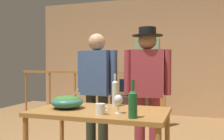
{
  "coord_description": "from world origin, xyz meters",
  "views": [
    {
      "loc": [
        0.95,
        -3.01,
        1.21
      ],
      "look_at": [
        0.07,
        -0.31,
        1.14
      ],
      "focal_mm": 40.83,
      "sensor_mm": 36.0,
      "label": 1
    }
  ],
  "objects_px": {
    "salad_bowl": "(67,101)",
    "wine_bottle_clear": "(115,92)",
    "wine_glass": "(118,100)",
    "stair_railing": "(111,89)",
    "person_standing_left": "(97,84)",
    "framed_picture": "(147,50)",
    "serving_table": "(100,118)",
    "mug_white": "(101,109)",
    "person_standing_right": "(147,83)",
    "wine_bottle_green": "(133,103)",
    "flat_screen_tv": "(131,86)",
    "tv_console": "(131,106)"
  },
  "relations": [
    {
      "from": "framed_picture",
      "to": "serving_table",
      "type": "bearing_deg",
      "value": -86.56
    },
    {
      "from": "wine_bottle_green",
      "to": "person_standing_right",
      "type": "bearing_deg",
      "value": 93.64
    },
    {
      "from": "framed_picture",
      "to": "mug_white",
      "type": "distance_m",
      "value": 4.05
    },
    {
      "from": "serving_table",
      "to": "mug_white",
      "type": "distance_m",
      "value": 0.27
    },
    {
      "from": "serving_table",
      "to": "flat_screen_tv",
      "type": "bearing_deg",
      "value": 98.97
    },
    {
      "from": "stair_railing",
      "to": "person_standing_left",
      "type": "bearing_deg",
      "value": -77.45
    },
    {
      "from": "salad_bowl",
      "to": "mug_white",
      "type": "distance_m",
      "value": 0.47
    },
    {
      "from": "wine_bottle_green",
      "to": "wine_bottle_clear",
      "type": "relative_size",
      "value": 0.92
    },
    {
      "from": "serving_table",
      "to": "wine_bottle_clear",
      "type": "bearing_deg",
      "value": 71.78
    },
    {
      "from": "flat_screen_tv",
      "to": "person_standing_right",
      "type": "bearing_deg",
      "value": -72.01
    },
    {
      "from": "flat_screen_tv",
      "to": "stair_railing",
      "type": "bearing_deg",
      "value": -102.3
    },
    {
      "from": "mug_white",
      "to": "person_standing_left",
      "type": "bearing_deg",
      "value": 113.25
    },
    {
      "from": "salad_bowl",
      "to": "mug_white",
      "type": "bearing_deg",
      "value": -23.57
    },
    {
      "from": "flat_screen_tv",
      "to": "person_standing_left",
      "type": "bearing_deg",
      "value": -85.46
    },
    {
      "from": "tv_console",
      "to": "salad_bowl",
      "type": "relative_size",
      "value": 2.78
    },
    {
      "from": "wine_glass",
      "to": "wine_bottle_clear",
      "type": "bearing_deg",
      "value": 111.66
    },
    {
      "from": "framed_picture",
      "to": "person_standing_right",
      "type": "distance_m",
      "value": 3.1
    },
    {
      "from": "serving_table",
      "to": "mug_white",
      "type": "xyz_separation_m",
      "value": [
        0.09,
        -0.22,
        0.13
      ]
    },
    {
      "from": "mug_white",
      "to": "wine_bottle_green",
      "type": "bearing_deg",
      "value": -10.88
    },
    {
      "from": "framed_picture",
      "to": "wine_bottle_clear",
      "type": "distance_m",
      "value": 3.58
    },
    {
      "from": "salad_bowl",
      "to": "wine_bottle_green",
      "type": "xyz_separation_m",
      "value": [
        0.74,
        -0.25,
        0.05
      ]
    },
    {
      "from": "wine_glass",
      "to": "mug_white",
      "type": "height_order",
      "value": "wine_glass"
    },
    {
      "from": "wine_bottle_clear",
      "to": "person_standing_left",
      "type": "bearing_deg",
      "value": 128.57
    },
    {
      "from": "salad_bowl",
      "to": "framed_picture",
      "type": "bearing_deg",
      "value": 88.19
    },
    {
      "from": "salad_bowl",
      "to": "wine_glass",
      "type": "relative_size",
      "value": 1.89
    },
    {
      "from": "stair_railing",
      "to": "person_standing_right",
      "type": "relative_size",
      "value": 1.92
    },
    {
      "from": "tv_console",
      "to": "mug_white",
      "type": "height_order",
      "value": "mug_white"
    },
    {
      "from": "framed_picture",
      "to": "person_standing_right",
      "type": "xyz_separation_m",
      "value": [
        0.55,
        -3.0,
        -0.56
      ]
    },
    {
      "from": "salad_bowl",
      "to": "tv_console",
      "type": "bearing_deg",
      "value": 93.23
    },
    {
      "from": "person_standing_right",
      "to": "framed_picture",
      "type": "bearing_deg",
      "value": -86.11
    },
    {
      "from": "wine_bottle_clear",
      "to": "person_standing_right",
      "type": "bearing_deg",
      "value": 63.95
    },
    {
      "from": "mug_white",
      "to": "person_standing_right",
      "type": "relative_size",
      "value": 0.07
    },
    {
      "from": "salad_bowl",
      "to": "person_standing_left",
      "type": "height_order",
      "value": "person_standing_left"
    },
    {
      "from": "serving_table",
      "to": "mug_white",
      "type": "relative_size",
      "value": 10.59
    },
    {
      "from": "tv_console",
      "to": "person_standing_right",
      "type": "bearing_deg",
      "value": -72.2
    },
    {
      "from": "stair_railing",
      "to": "person_standing_right",
      "type": "xyz_separation_m",
      "value": [
        1.06,
        -1.81,
        0.29
      ]
    },
    {
      "from": "flat_screen_tv",
      "to": "salad_bowl",
      "type": "xyz_separation_m",
      "value": [
        0.2,
        -3.46,
        0.14
      ]
    },
    {
      "from": "flat_screen_tv",
      "to": "wine_bottle_green",
      "type": "bearing_deg",
      "value": -75.83
    },
    {
      "from": "person_standing_left",
      "to": "wine_bottle_clear",
      "type": "bearing_deg",
      "value": 135.15
    },
    {
      "from": "flat_screen_tv",
      "to": "wine_bottle_green",
      "type": "distance_m",
      "value": 3.83
    },
    {
      "from": "framed_picture",
      "to": "mug_white",
      "type": "bearing_deg",
      "value": -85.5
    },
    {
      "from": "mug_white",
      "to": "salad_bowl",
      "type": "bearing_deg",
      "value": 156.43
    },
    {
      "from": "salad_bowl",
      "to": "wine_bottle_clear",
      "type": "bearing_deg",
      "value": 32.27
    },
    {
      "from": "serving_table",
      "to": "wine_bottle_clear",
      "type": "xyz_separation_m",
      "value": [
        0.08,
        0.24,
        0.23
      ]
    },
    {
      "from": "stair_railing",
      "to": "person_standing_right",
      "type": "height_order",
      "value": "person_standing_right"
    },
    {
      "from": "salad_bowl",
      "to": "wine_glass",
      "type": "height_order",
      "value": "salad_bowl"
    },
    {
      "from": "serving_table",
      "to": "person_standing_left",
      "type": "distance_m",
      "value": 0.86
    },
    {
      "from": "person_standing_right",
      "to": "person_standing_left",
      "type": "bearing_deg",
      "value": -6.58
    },
    {
      "from": "wine_glass",
      "to": "wine_bottle_green",
      "type": "relative_size",
      "value": 0.54
    },
    {
      "from": "serving_table",
      "to": "mug_white",
      "type": "bearing_deg",
      "value": -68.14
    }
  ]
}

